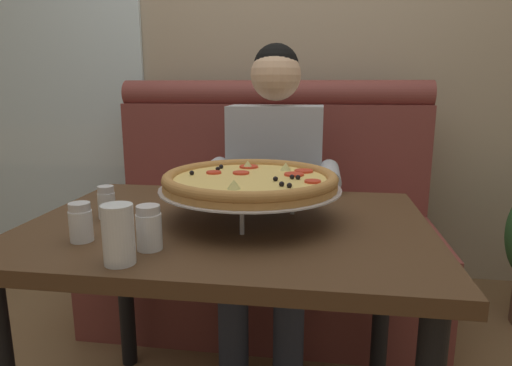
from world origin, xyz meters
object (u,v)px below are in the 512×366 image
object	(u,v)px
shaker_oregano	(107,205)
drinking_glass	(119,238)
dining_table	(229,253)
diner_main	(273,182)
booth_bench	(266,232)
patio_chair	(99,161)
shaker_parmesan	(149,231)
shaker_pepper_flakes	(81,225)
pizza	(250,181)

from	to	relation	value
shaker_oregano	drinking_glass	bearing A→B (deg)	-59.49
dining_table	diner_main	world-z (taller)	diner_main
booth_bench	shaker_oregano	xyz separation A→B (m)	(-0.35, -0.90, 0.37)
diner_main	patio_chair	world-z (taller)	diner_main
dining_table	shaker_parmesan	bearing A→B (deg)	-118.96
shaker_pepper_flakes	shaker_oregano	distance (m)	0.19
patio_chair	booth_bench	bearing A→B (deg)	-38.14
dining_table	pizza	world-z (taller)	pizza
shaker_oregano	drinking_glass	xyz separation A→B (m)	(0.18, -0.31, 0.02)
shaker_pepper_flakes	shaker_oregano	size ratio (longest dim) A/B	1.02
patio_chair	shaker_oregano	bearing A→B (deg)	-61.68
diner_main	shaker_parmesan	distance (m)	0.88
booth_bench	shaker_pepper_flakes	xyz separation A→B (m)	(-0.32, -1.09, 0.37)
booth_bench	pizza	world-z (taller)	booth_bench
pizza	shaker_pepper_flakes	distance (m)	0.46
dining_table	shaker_oregano	distance (m)	0.38
patio_chair	dining_table	bearing A→B (deg)	-54.26
pizza	shaker_oregano	distance (m)	0.42
shaker_pepper_flakes	shaker_parmesan	bearing A→B (deg)	-9.05
pizza	patio_chair	distance (m)	2.52
diner_main	dining_table	bearing A→B (deg)	-95.65
shaker_oregano	patio_chair	xyz separation A→B (m)	(-1.10, 2.04, -0.24)
shaker_parmesan	patio_chair	distance (m)	2.63
diner_main	patio_chair	bearing A→B (deg)	137.07
booth_bench	dining_table	xyz separation A→B (m)	(0.00, -0.88, 0.23)
shaker_pepper_flakes	drinking_glass	world-z (taller)	drinking_glass
shaker_pepper_flakes	patio_chair	size ratio (longest dim) A/B	0.11
shaker_pepper_flakes	patio_chair	distance (m)	2.51
dining_table	shaker_pepper_flakes	bearing A→B (deg)	-146.26
drinking_glass	pizza	bearing A→B (deg)	58.04
diner_main	shaker_parmesan	xyz separation A→B (m)	(-0.20, -0.86, 0.06)
diner_main	shaker_oregano	distance (m)	0.76
pizza	drinking_glass	xyz separation A→B (m)	(-0.23, -0.36, -0.05)
dining_table	shaker_pepper_flakes	world-z (taller)	shaker_pepper_flakes
diner_main	shaker_parmesan	size ratio (longest dim) A/B	12.03
booth_bench	dining_table	bearing A→B (deg)	-90.00
pizza	shaker_pepper_flakes	world-z (taller)	pizza
patio_chair	shaker_parmesan	bearing A→B (deg)	-59.83
pizza	patio_chair	xyz separation A→B (m)	(-1.51, 1.99, -0.32)
shaker_pepper_flakes	shaker_oregano	xyz separation A→B (m)	(-0.03, 0.19, -0.00)
dining_table	patio_chair	xyz separation A→B (m)	(-1.45, 2.02, -0.11)
dining_table	shaker_oregano	world-z (taller)	shaker_oregano
booth_bench	patio_chair	distance (m)	1.85
shaker_parmesan	shaker_pepper_flakes	bearing A→B (deg)	170.95
pizza	shaker_parmesan	size ratio (longest dim) A/B	4.85
booth_bench	shaker_oregano	bearing A→B (deg)	-111.27
shaker_oregano	drinking_glass	size ratio (longest dim) A/B	0.72
diner_main	shaker_oregano	bearing A→B (deg)	-122.91
shaker_pepper_flakes	patio_chair	bearing A→B (deg)	116.81
shaker_oregano	patio_chair	distance (m)	2.33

